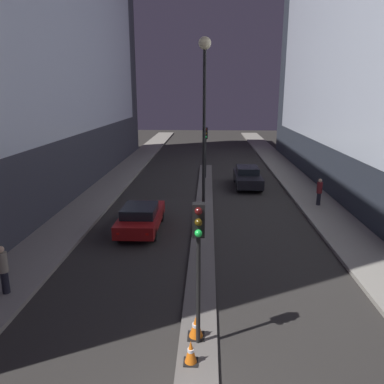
% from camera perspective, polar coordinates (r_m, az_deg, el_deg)
% --- Properties ---
extents(building_left, '(6.01, 40.49, 25.07)m').
position_cam_1_polar(building_left, '(29.22, -23.53, 24.77)').
color(building_left, '#383842').
rests_on(building_left, ground).
extents(median_strip, '(1.10, 29.10, 0.11)m').
position_cam_1_polar(median_strip, '(22.56, 1.83, -2.95)').
color(median_strip, '#66605B').
rests_on(median_strip, ground).
extents(traffic_light_near, '(0.32, 0.42, 4.12)m').
position_cam_1_polar(traffic_light_near, '(9.92, 1.00, -7.79)').
color(traffic_light_near, black).
rests_on(traffic_light_near, median_strip).
extents(traffic_light_mid, '(0.32, 0.42, 4.12)m').
position_cam_1_polar(traffic_light_mid, '(30.73, 2.11, 7.77)').
color(traffic_light_mid, black).
rests_on(traffic_light_mid, median_strip).
extents(street_lamp, '(0.61, 0.61, 9.44)m').
position_cam_1_polar(street_lamp, '(18.93, 1.90, 14.72)').
color(street_lamp, black).
rests_on(street_lamp, median_strip).
extents(traffic_cone_near, '(0.39, 0.39, 0.66)m').
position_cam_1_polar(traffic_cone_near, '(10.60, -0.19, -23.18)').
color(traffic_cone_near, black).
rests_on(traffic_cone_near, median_strip).
extents(traffic_cone_far, '(0.49, 0.49, 0.67)m').
position_cam_1_polar(traffic_cone_far, '(11.47, 0.61, -19.82)').
color(traffic_cone_far, black).
rests_on(traffic_cone_far, median_strip).
extents(car_left_lane, '(1.95, 4.60, 1.42)m').
position_cam_1_polar(car_left_lane, '(19.57, -7.80, -3.82)').
color(car_left_lane, maroon).
rests_on(car_left_lane, ground).
extents(car_right_lane, '(1.88, 4.75, 1.49)m').
position_cam_1_polar(car_right_lane, '(28.78, 8.47, 2.30)').
color(car_right_lane, black).
rests_on(car_right_lane, ground).
extents(pedestrian_on_left_sidewalk, '(0.34, 0.34, 1.76)m').
position_cam_1_polar(pedestrian_on_left_sidewalk, '(14.69, -26.82, -10.34)').
color(pedestrian_on_left_sidewalk, black).
rests_on(pedestrian_on_left_sidewalk, sidewalk_left).
extents(pedestrian_on_right_sidewalk, '(0.33, 0.33, 1.68)m').
position_cam_1_polar(pedestrian_on_right_sidewalk, '(24.46, 18.82, 0.13)').
color(pedestrian_on_right_sidewalk, black).
rests_on(pedestrian_on_right_sidewalk, sidewalk_right).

